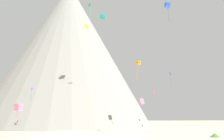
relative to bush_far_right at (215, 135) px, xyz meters
name	(u,v)px	position (x,y,z in m)	size (l,w,h in m)	color
dune_foreground_right	(105,137)	(-22.30, 3.22, -0.44)	(23.43, 15.98, 1.70)	beige
bush_far_right	(215,135)	(0.00, 0.00, 0.00)	(2.21, 2.21, 0.87)	#386633
bush_scatter_east	(69,135)	(-29.78, 2.95, 0.00)	(1.51, 1.51, 0.87)	#477238
bush_mid_center	(98,137)	(-24.09, 0.01, -0.20)	(2.74, 2.74, 0.47)	#386633
rock_massif	(65,59)	(-34.57, 57.12, 27.33)	(92.93, 92.93, 61.34)	gray
kite_indigo_mid	(170,76)	(1.66, 30.95, 16.96)	(0.44, 1.05, 4.99)	#5138B2
kite_rainbow_low	(142,101)	(-14.74, 1.56, 6.89)	(1.15, 0.92, 1.23)	#E5668C
kite_blue_high	(167,5)	(-6.22, 8.11, 31.46)	(1.31, 1.24, 5.20)	blue
kite_magenta_low	(154,92)	(-3.12, 34.50, 11.75)	(1.18, 1.44, 1.52)	#D1339E
kite_green_high	(90,10)	(-25.82, 6.77, 28.64)	(0.60, 0.47, 5.18)	green
kite_teal_high	(103,16)	(-21.44, 24.09, 33.98)	(1.92, 1.08, 1.79)	teal
kite_violet_low	(32,90)	(-41.36, 23.43, 10.96)	(0.43, 1.01, 3.54)	purple
kite_gold_high	(86,27)	(-26.41, 26.97, 31.50)	(1.78, 1.58, 3.74)	gold
kite_orange_mid	(138,63)	(-10.83, 23.16, 19.40)	(1.48, 1.47, 5.60)	orange
kite_pink_low	(18,107)	(-40.65, 5.39, 5.70)	(1.82, 1.83, 3.97)	pink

